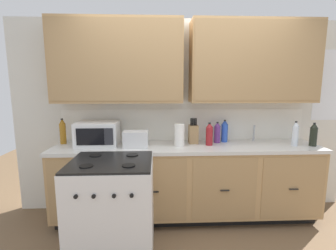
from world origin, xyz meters
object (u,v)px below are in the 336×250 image
object	(u,v)px
knife_block	(193,134)
bottle_clear	(295,134)
bottle_blue	(225,131)
bottle_dark	(313,135)
stove_range	(113,208)
bottle_red	(209,134)
microwave	(98,134)
bottle_amber	(63,131)
paper_towel_roll	(179,135)
bottle_violet	(217,133)
toaster	(136,139)

from	to	relation	value
knife_block	bottle_clear	size ratio (longest dim) A/B	1.06
bottle_blue	bottle_dark	size ratio (longest dim) A/B	1.01
stove_range	bottle_dark	size ratio (longest dim) A/B	3.45
bottle_dark	bottle_red	distance (m)	1.21
microwave	bottle_amber	size ratio (longest dim) A/B	1.55
paper_towel_roll	bottle_clear	world-z (taller)	bottle_clear
bottle_violet	stove_range	bearing A→B (deg)	-147.30
toaster	bottle_violet	bearing A→B (deg)	11.12
microwave	bottle_blue	world-z (taller)	microwave
bottle_dark	bottle_violet	bearing A→B (deg)	168.64
paper_towel_roll	bottle_violet	size ratio (longest dim) A/B	1.00
microwave	knife_block	xyz separation A→B (m)	(1.14, 0.06, -0.02)
microwave	bottle_blue	size ratio (longest dim) A/B	1.73
bottle_blue	stove_range	bearing A→B (deg)	-147.97
bottle_red	bottle_violet	bearing A→B (deg)	45.15
knife_block	bottle_blue	xyz separation A→B (m)	(0.40, 0.06, 0.02)
bottle_violet	knife_block	bearing A→B (deg)	-178.32
paper_towel_roll	bottle_amber	bearing A→B (deg)	172.47
toaster	paper_towel_roll	xyz separation A→B (m)	(0.50, 0.03, 0.03)
toaster	knife_block	bearing A→B (deg)	15.06
knife_block	bottle_dark	xyz separation A→B (m)	(1.38, -0.21, 0.02)
stove_range	microwave	world-z (taller)	microwave
stove_range	paper_towel_roll	bearing A→B (deg)	40.80
toaster	microwave	bearing A→B (deg)	164.86
bottle_dark	bottle_clear	world-z (taller)	bottle_clear
knife_block	bottle_violet	xyz separation A→B (m)	(0.30, 0.01, 0.01)
toaster	paper_towel_roll	world-z (taller)	paper_towel_roll
bottle_blue	bottle_amber	world-z (taller)	bottle_amber
bottle_blue	bottle_clear	distance (m)	0.81
bottle_amber	bottle_violet	size ratio (longest dim) A/B	1.19
stove_range	knife_block	bearing A→B (deg)	40.45
stove_range	bottle_amber	distance (m)	1.22
bottle_amber	bottle_clear	world-z (taller)	bottle_amber
knife_block	paper_towel_roll	distance (m)	0.24
bottle_blue	bottle_clear	xyz separation A→B (m)	(0.77, -0.24, 0.01)
bottle_dark	bottle_clear	distance (m)	0.21
stove_range	paper_towel_roll	size ratio (longest dim) A/B	3.65
bottle_dark	bottle_amber	bearing A→B (deg)	175.30
bottle_dark	microwave	bearing A→B (deg)	176.66
knife_block	bottle_clear	world-z (taller)	knife_block
toaster	bottle_violet	xyz separation A→B (m)	(0.99, 0.19, 0.03)
bottle_dark	bottle_blue	bearing A→B (deg)	164.88
bottle_blue	bottle_violet	xyz separation A→B (m)	(-0.10, -0.05, -0.01)
toaster	knife_block	xyz separation A→B (m)	(0.69, 0.18, 0.02)
bottle_blue	bottle_violet	size ratio (longest dim) A/B	1.07
bottle_clear	stove_range	bearing A→B (deg)	-164.85
toaster	bottle_dark	xyz separation A→B (m)	(2.07, -0.02, 0.04)
paper_towel_roll	knife_block	bearing A→B (deg)	39.12
stove_range	toaster	world-z (taller)	toaster
paper_towel_roll	bottle_clear	bearing A→B (deg)	-1.59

